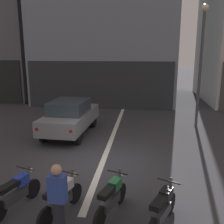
% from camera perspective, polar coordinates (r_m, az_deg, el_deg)
% --- Properties ---
extents(ground_plane, '(120.00, 120.00, 0.00)m').
position_cam_1_polar(ground_plane, '(9.19, -2.23, -11.40)').
color(ground_plane, '#333338').
extents(lane_centre_line, '(0.20, 18.00, 0.01)m').
position_cam_1_polar(lane_centre_line, '(14.81, 1.56, -1.71)').
color(lane_centre_line, silver).
rests_on(lane_centre_line, ground).
extents(building_mid_block, '(10.28, 9.27, 15.05)m').
position_cam_1_polar(building_mid_block, '(22.19, -0.80, 22.83)').
color(building_mid_block, gray).
rests_on(building_mid_block, ground).
extents(car_grey_crossing_near, '(1.96, 4.18, 1.64)m').
position_cam_1_polar(car_grey_crossing_near, '(12.20, -9.25, -0.89)').
color(car_grey_crossing_near, black).
rests_on(car_grey_crossing_near, ground).
extents(street_lamp, '(0.36, 0.36, 6.04)m').
position_cam_1_polar(street_lamp, '(13.78, 19.19, 12.15)').
color(street_lamp, '#47474C').
rests_on(street_lamp, ground).
extents(motorcycle_blue_row_leftmost, '(0.67, 1.61, 0.98)m').
position_cam_1_polar(motorcycle_blue_row_leftmost, '(7.04, -20.44, -16.30)').
color(motorcycle_blue_row_leftmost, black).
rests_on(motorcycle_blue_row_leftmost, ground).
extents(motorcycle_white_row_left_mid, '(0.69, 1.60, 0.98)m').
position_cam_1_polar(motorcycle_white_row_left_mid, '(6.55, -11.13, -18.06)').
color(motorcycle_white_row_left_mid, black).
rests_on(motorcycle_white_row_left_mid, ground).
extents(motorcycle_green_row_centre, '(0.68, 1.61, 0.98)m').
position_cam_1_polar(motorcycle_green_row_centre, '(6.44, -0.12, -18.35)').
color(motorcycle_green_row_centre, black).
rests_on(motorcycle_green_row_centre, ground).
extents(motorcycle_black_row_right_mid, '(0.78, 1.55, 0.98)m').
position_cam_1_polar(motorcycle_black_row_right_mid, '(6.19, 11.15, -20.11)').
color(motorcycle_black_row_right_mid, black).
rests_on(motorcycle_black_row_right_mid, ground).
extents(person_by_motorcycles, '(0.37, 0.24, 1.67)m').
position_cam_1_polar(person_by_motorcycles, '(5.66, -11.86, -18.86)').
color(person_by_motorcycles, '#23232D').
rests_on(person_by_motorcycles, ground).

